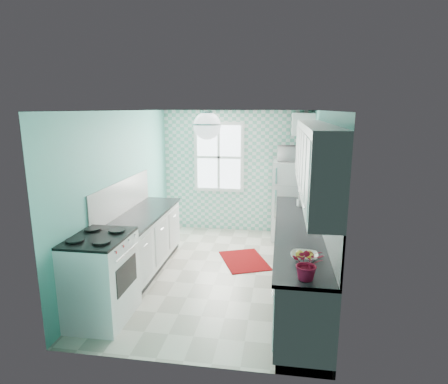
# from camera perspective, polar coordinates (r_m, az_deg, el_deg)

# --- Properties ---
(floor) EXTENTS (3.00, 4.40, 0.02)m
(floor) POSITION_cam_1_polar(r_m,az_deg,el_deg) (6.04, -0.85, -12.24)
(floor) COLOR beige
(floor) RESTS_ON ground
(ceiling) EXTENTS (3.00, 4.40, 0.02)m
(ceiling) POSITION_cam_1_polar(r_m,az_deg,el_deg) (5.48, -0.93, 12.40)
(ceiling) COLOR white
(ceiling) RESTS_ON wall_back
(wall_back) EXTENTS (3.00, 0.02, 2.50)m
(wall_back) POSITION_cam_1_polar(r_m,az_deg,el_deg) (7.78, 1.83, 3.13)
(wall_back) COLOR #5CB9AB
(wall_back) RESTS_ON floor
(wall_front) EXTENTS (3.00, 0.02, 2.50)m
(wall_front) POSITION_cam_1_polar(r_m,az_deg,el_deg) (3.56, -6.88, -8.53)
(wall_front) COLOR #5CB9AB
(wall_front) RESTS_ON floor
(wall_left) EXTENTS (0.02, 4.40, 2.50)m
(wall_left) POSITION_cam_1_polar(r_m,az_deg,el_deg) (6.06, -15.10, -0.02)
(wall_left) COLOR #5CB9AB
(wall_left) RESTS_ON floor
(wall_right) EXTENTS (0.02, 4.40, 2.50)m
(wall_right) POSITION_cam_1_polar(r_m,az_deg,el_deg) (5.59, 14.57, -1.05)
(wall_right) COLOR #5CB9AB
(wall_right) RESTS_ON floor
(accent_wall) EXTENTS (3.00, 0.01, 2.50)m
(accent_wall) POSITION_cam_1_polar(r_m,az_deg,el_deg) (7.76, 1.81, 3.10)
(accent_wall) COLOR #6EBFA5
(accent_wall) RESTS_ON wall_back
(window) EXTENTS (1.04, 0.05, 1.44)m
(window) POSITION_cam_1_polar(r_m,az_deg,el_deg) (7.74, -0.79, 5.33)
(window) COLOR white
(window) RESTS_ON wall_back
(backsplash_right) EXTENTS (0.02, 3.60, 0.51)m
(backsplash_right) POSITION_cam_1_polar(r_m,az_deg,el_deg) (5.21, 14.71, -2.65)
(backsplash_right) COLOR white
(backsplash_right) RESTS_ON wall_right
(backsplash_left) EXTENTS (0.02, 2.15, 0.51)m
(backsplash_left) POSITION_cam_1_polar(r_m,az_deg,el_deg) (6.00, -15.16, -0.70)
(backsplash_left) COLOR white
(backsplash_left) RESTS_ON wall_left
(upper_cabinets_right) EXTENTS (0.33, 3.20, 0.90)m
(upper_cabinets_right) POSITION_cam_1_polar(r_m,az_deg,el_deg) (4.87, 13.61, 4.81)
(upper_cabinets_right) COLOR silver
(upper_cabinets_right) RESTS_ON wall_right
(upper_cabinet_fridge) EXTENTS (0.40, 0.74, 0.40)m
(upper_cabinet_fridge) POSITION_cam_1_polar(r_m,az_deg,el_deg) (7.25, 11.92, 10.13)
(upper_cabinet_fridge) COLOR silver
(upper_cabinet_fridge) RESTS_ON wall_right
(ceiling_light) EXTENTS (0.34, 0.34, 0.35)m
(ceiling_light) POSITION_cam_1_polar(r_m,az_deg,el_deg) (4.70, -2.58, 10.07)
(ceiling_light) COLOR silver
(ceiling_light) RESTS_ON ceiling
(base_cabinets_right) EXTENTS (0.60, 3.60, 0.90)m
(base_cabinets_right) POSITION_cam_1_polar(r_m,az_deg,el_deg) (5.43, 11.20, -10.17)
(base_cabinets_right) COLOR white
(base_cabinets_right) RESTS_ON floor
(countertop_right) EXTENTS (0.63, 3.60, 0.04)m
(countertop_right) POSITION_cam_1_polar(r_m,az_deg,el_deg) (5.27, 11.26, -5.45)
(countertop_right) COLOR black
(countertop_right) RESTS_ON base_cabinets_right
(base_cabinets_left) EXTENTS (0.60, 2.15, 0.90)m
(base_cabinets_left) POSITION_cam_1_polar(r_m,az_deg,el_deg) (6.10, -12.26, -7.62)
(base_cabinets_left) COLOR white
(base_cabinets_left) RESTS_ON floor
(countertop_left) EXTENTS (0.63, 2.15, 0.04)m
(countertop_left) POSITION_cam_1_polar(r_m,az_deg,el_deg) (5.95, -12.34, -3.38)
(countertop_left) COLOR black
(countertop_left) RESTS_ON base_cabinets_left
(fridge) EXTENTS (0.67, 0.67, 1.55)m
(fridge) POSITION_cam_1_polar(r_m,az_deg,el_deg) (7.42, 9.96, -1.27)
(fridge) COLOR white
(fridge) RESTS_ON floor
(stove) EXTENTS (0.69, 0.87, 1.04)m
(stove) POSITION_cam_1_polar(r_m,az_deg,el_deg) (4.87, -18.38, -12.16)
(stove) COLOR silver
(stove) RESTS_ON floor
(sink) EXTENTS (0.43, 0.36, 0.53)m
(sink) POSITION_cam_1_polar(r_m,az_deg,el_deg) (6.04, 11.14, -2.94)
(sink) COLOR silver
(sink) RESTS_ON countertop_right
(rug) EXTENTS (0.98, 1.14, 0.02)m
(rug) POSITION_cam_1_polar(r_m,az_deg,el_deg) (6.46, 3.10, -10.38)
(rug) COLOR maroon
(rug) RESTS_ON floor
(dish_towel) EXTENTS (0.02, 0.23, 0.35)m
(dish_towel) POSITION_cam_1_polar(r_m,az_deg,el_deg) (6.29, 8.02, -6.53)
(dish_towel) COLOR #55BCBA
(dish_towel) RESTS_ON base_cabinets_right
(fruit_bowl) EXTENTS (0.31, 0.31, 0.07)m
(fruit_bowl) POSITION_cam_1_polar(r_m,az_deg,el_deg) (4.16, 12.14, -9.63)
(fruit_bowl) COLOR silver
(fruit_bowl) RESTS_ON countertop_right
(potted_plant) EXTENTS (0.30, 0.26, 0.33)m
(potted_plant) POSITION_cam_1_polar(r_m,az_deg,el_deg) (3.67, 12.64, -10.54)
(potted_plant) COLOR red
(potted_plant) RESTS_ON countertop_right
(soap_bottle) EXTENTS (0.10, 0.10, 0.17)m
(soap_bottle) POSITION_cam_1_polar(r_m,az_deg,el_deg) (6.35, 11.47, -1.37)
(soap_bottle) COLOR #A0BFCC
(soap_bottle) RESTS_ON countertop_right
(microwave) EXTENTS (0.53, 0.37, 0.29)m
(microwave) POSITION_cam_1_polar(r_m,az_deg,el_deg) (7.25, 10.23, 5.79)
(microwave) COLOR white
(microwave) RESTS_ON fridge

